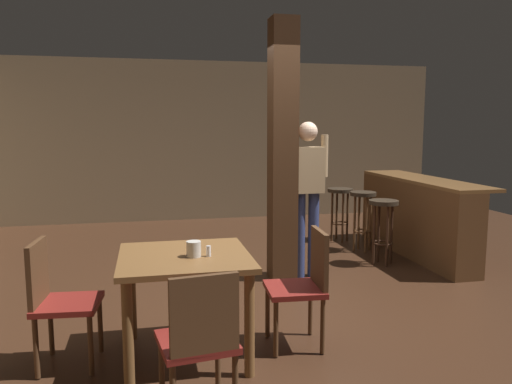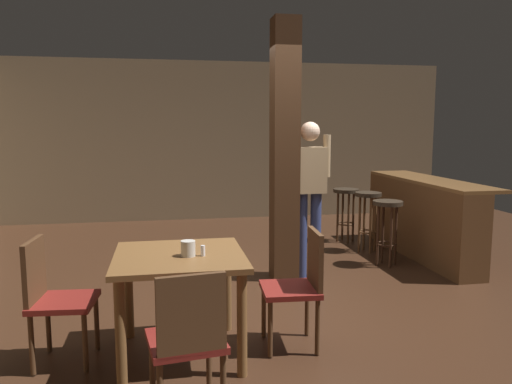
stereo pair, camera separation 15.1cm
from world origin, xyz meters
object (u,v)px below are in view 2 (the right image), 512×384
Objects in this scene: chair_west at (53,294)px; standing_person at (309,188)px; bar_counter at (421,217)px; napkin_cup at (188,248)px; bar_stool_far at (346,202)px; chair_south at (188,337)px; dining_table at (180,272)px; bar_stool_mid at (368,208)px; bar_stool_near at (387,217)px; chair_east at (300,282)px; salt_shaker at (203,251)px.

standing_person is (2.35, 1.64, 0.50)m from chair_west.
standing_person is 1.85m from bar_counter.
napkin_cup reaches higher than bar_stool_far.
dining_table is at bearing 91.06° from chair_south.
dining_table is at bearing -134.44° from bar_stool_mid.
napkin_cup is 0.05× the size of bar_counter.
bar_counter is at bearing 28.95° from bar_stool_near.
chair_east is 3.62m from bar_stool_far.
salt_shaker is 4.05m from bar_stool_far.
bar_stool_mid is at bearing 40.76° from standing_person.
bar_counter reaches higher than bar_stool_far.
bar_stool_near is (1.62, 1.94, 0.09)m from chair_east.
napkin_cup is at bearing 172.99° from salt_shaker.
chair_west is at bearing 174.23° from napkin_cup.
bar_counter reaches higher than bar_stool_mid.
bar_stool_near is 1.03× the size of bar_stool_far.
bar_stool_mid is (1.09, 0.94, -0.41)m from standing_person.
dining_table is 12.19× the size of salt_shaker.
bar_stool_near is 1.30m from bar_stool_far.
chair_east is 7.98× the size of napkin_cup.
standing_person is at bearing -159.95° from bar_counter.
chair_south is 0.52× the size of standing_person.
bar_stool_mid is (2.50, 2.67, -0.22)m from napkin_cup.
dining_table is 0.90m from chair_east.
chair_west is 0.38× the size of bar_counter.
bar_stool_far is (1.02, 1.57, -0.42)m from standing_person.
chair_east is 1.13× the size of bar_stool_near.
salt_shaker is at bearing -25.61° from dining_table.
dining_table is 0.86m from chair_south.
standing_person is (1.45, 2.52, 0.50)m from chair_south.
standing_person is at bearing 50.96° from napkin_cup.
chair_east is at bearing -116.07° from bar_stool_far.
chair_west reaches higher than bar_stool_mid.
dining_table is at bearing 154.39° from salt_shaker.
chair_east is 3.21m from bar_counter.
salt_shaker is at bearing -141.65° from bar_counter.
bar_stool_mid is (0.04, 0.68, 0.00)m from bar_stool_near.
chair_west is at bearing 178.08° from dining_table.
bar_stool_mid is (-0.58, 0.33, 0.09)m from bar_counter.
bar_stool_near reaches higher than dining_table.
standing_person is at bearing 48.69° from dining_table.
bar_stool_far is at bearing 54.98° from salt_shaker.
chair_east is at bearing -134.42° from bar_counter.
chair_west is 2.90m from standing_person.
chair_west is 7.98× the size of napkin_cup.
chair_east reaches higher than bar_stool_mid.
bar_stool_mid is (1.66, 2.62, 0.09)m from chair_east.
bar_stool_mid is (2.56, 2.61, -0.03)m from dining_table.
chair_south is 1.15× the size of bar_stool_far.
bar_stool_mid reaches higher than dining_table.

